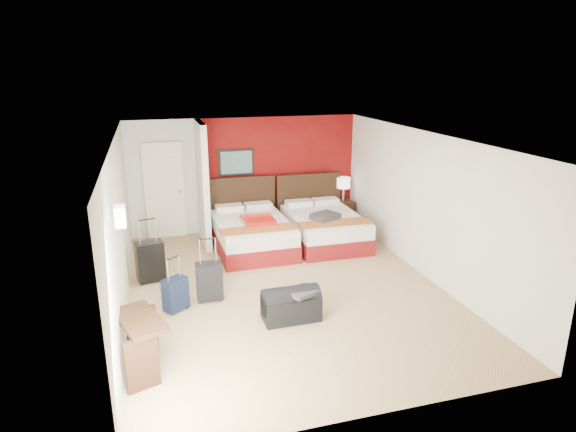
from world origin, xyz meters
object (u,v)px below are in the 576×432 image
object	(u,v)px
red_suitcase_open	(258,219)
duffel_bag	(291,306)
suitcase_charcoal	(209,283)
suitcase_navy	(176,296)
nightstand	(343,213)
suitcase_black	(150,263)
bed_right	(324,229)
desk	(142,345)
table_lamp	(343,189)
bed_left	(252,235)

from	to	relation	value
red_suitcase_open	duffel_bag	distance (m)	2.89
suitcase_charcoal	suitcase_navy	size ratio (longest dim) A/B	1.20
suitcase_charcoal	duffel_bag	size ratio (longest dim) A/B	0.72
nightstand	suitcase_black	size ratio (longest dim) A/B	0.86
bed_right	duffel_bag	bearing A→B (deg)	-117.98
duffel_bag	desk	bearing A→B (deg)	-161.48
bed_right	duffel_bag	distance (m)	3.34
bed_right	desk	world-z (taller)	desk
bed_right	table_lamp	xyz separation A→B (m)	(0.81, 0.98, 0.56)
bed_right	suitcase_navy	size ratio (longest dim) A/B	4.07
red_suitcase_open	suitcase_black	distance (m)	2.30
bed_right	suitcase_black	xyz separation A→B (m)	(-3.52, -1.01, 0.04)
nightstand	suitcase_navy	world-z (taller)	nightstand
nightstand	duffel_bag	bearing A→B (deg)	-128.37
suitcase_charcoal	suitcase_navy	world-z (taller)	suitcase_charcoal
red_suitcase_open	nightstand	size ratio (longest dim) A/B	1.34
nightstand	table_lamp	distance (m)	0.57
suitcase_charcoal	duffel_bag	xyz separation A→B (m)	(1.06, -0.94, -0.09)
desk	duffel_bag	bearing A→B (deg)	0.09
red_suitcase_open	suitcase_black	bearing A→B (deg)	-155.61
red_suitcase_open	desk	size ratio (longest dim) A/B	0.92
red_suitcase_open	nightstand	distance (m)	2.51
bed_right	table_lamp	size ratio (longest dim) A/B	3.70
suitcase_black	desk	xyz separation A→B (m)	(-0.14, -2.66, 0.02)
suitcase_black	duffel_bag	world-z (taller)	suitcase_black
bed_right	desk	bearing A→B (deg)	-134.54
suitcase_black	nightstand	bearing A→B (deg)	12.97
red_suitcase_open	suitcase_navy	distance (m)	2.78
suitcase_black	bed_right	bearing A→B (deg)	4.23
suitcase_charcoal	bed_right	bearing A→B (deg)	38.97
bed_left	desk	size ratio (longest dim) A/B	2.36
nightstand	table_lamp	size ratio (longest dim) A/B	1.08
bed_left	duffel_bag	bearing A→B (deg)	-92.07
suitcase_charcoal	duffel_bag	world-z (taller)	suitcase_charcoal
bed_left	red_suitcase_open	size ratio (longest dim) A/B	2.58
suitcase_navy	duffel_bag	bearing A→B (deg)	-60.37
bed_left	nightstand	size ratio (longest dim) A/B	3.46
red_suitcase_open	desk	distance (m)	4.23
red_suitcase_open	suitcase_black	xyz separation A→B (m)	(-2.09, -0.93, -0.32)
bed_right	table_lamp	world-z (taller)	table_lamp
bed_left	suitcase_charcoal	bearing A→B (deg)	-119.87
duffel_bag	desk	size ratio (longest dim) A/B	0.95
suitcase_black	duffel_bag	distance (m)	2.73
bed_left	suitcase_black	distance (m)	2.24
bed_left	nightstand	xyz separation A→B (m)	(2.34, 0.96, -0.01)
bed_left	red_suitcase_open	distance (m)	0.38
suitcase_black	bed_left	bearing A→B (deg)	15.57
red_suitcase_open	table_lamp	distance (m)	2.49
suitcase_black	duffel_bag	size ratio (longest dim) A/B	0.83
duffel_bag	suitcase_charcoal	bearing A→B (deg)	137.47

